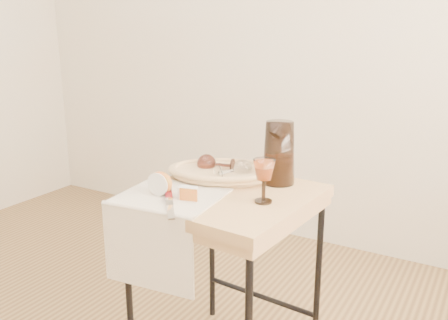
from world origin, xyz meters
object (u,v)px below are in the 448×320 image
Objects in this scene: bread_basket at (223,174)px; pitcher at (279,153)px; apple_half at (161,183)px; goblet_lying_b at (232,171)px; wine_goblet at (264,181)px; goblet_lying_a at (218,165)px; side_table at (227,283)px; table_knife at (170,202)px; tea_towel at (171,196)px.

bread_basket is 0.23m from pitcher.
bread_basket is 0.28m from apple_half.
wine_goblet reaches higher than goblet_lying_b.
goblet_lying_a is 0.25m from pitcher.
apple_half is (-0.33, -0.11, -0.03)m from wine_goblet.
bread_basket is 0.06m from goblet_lying_b.
table_knife reaches higher than side_table.
goblet_lying_a is 0.32m from wine_goblet.
side_table is 0.44m from table_knife.
apple_half is at bearing 178.57° from goblet_lying_b.
tea_towel is 0.32m from wine_goblet.
table_knife is (-0.09, -0.22, 0.38)m from side_table.
table_knife is (-0.25, -0.19, -0.06)m from wine_goblet.
apple_half is at bearing -113.78° from pitcher.
wine_goblet reaches higher than tea_towel.
table_knife is at bearing -160.98° from goblet_lying_b.
wine_goblet is 0.61× the size of table_knife.
side_table is 8.32× the size of apple_half.
pitcher reaches higher than apple_half.
table_knife is (0.03, -0.35, -0.03)m from goblet_lying_a.
apple_half reaches higher than tea_towel.
pitcher reaches higher than table_knife.
apple_half is at bearing -178.88° from tea_towel.
pitcher is at bearing -6.20° from bread_basket.
bread_basket is (0.05, 0.26, 0.02)m from tea_towel.
bread_basket is at bearing 148.43° from wine_goblet.
wine_goblet is (0.19, -0.13, 0.03)m from goblet_lying_b.
side_table is 0.41m from tea_towel.
bread_basket is at bearing 72.67° from tea_towel.
goblet_lying_a is at bearing -150.68° from pitcher.
bread_basket is at bearing 141.23° from goblet_lying_a.
wine_goblet is at bearing -61.05° from pitcher.
tea_towel is at bearing 175.48° from table_knife.
goblet_lying_b is at bearing 59.95° from tea_towel.
goblet_lying_a reaches higher than table_knife.
tea_towel is at bearing -125.72° from bread_basket.
table_knife is (0.05, -0.08, 0.01)m from tea_towel.
wine_goblet is (0.16, -0.03, 0.43)m from side_table.
tea_towel is 0.28m from goblet_lying_a.
tea_towel is at bearing -175.18° from goblet_lying_b.
apple_half is (-0.29, -0.33, -0.07)m from pitcher.
tea_towel is at bearing -159.68° from wine_goblet.
apple_half is (-0.04, -0.00, 0.04)m from tea_towel.
tea_towel is 0.26m from goblet_lying_b.
tea_towel is (-0.14, -0.14, 0.36)m from side_table.
bread_basket is 4.21× the size of apple_half.
bread_basket is (-0.09, 0.12, 0.38)m from side_table.
pitcher is at bearing 101.40° from wine_goblet.
goblet_lying_b is (0.11, 0.24, 0.04)m from tea_towel.
goblet_lying_b reaches higher than bread_basket.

